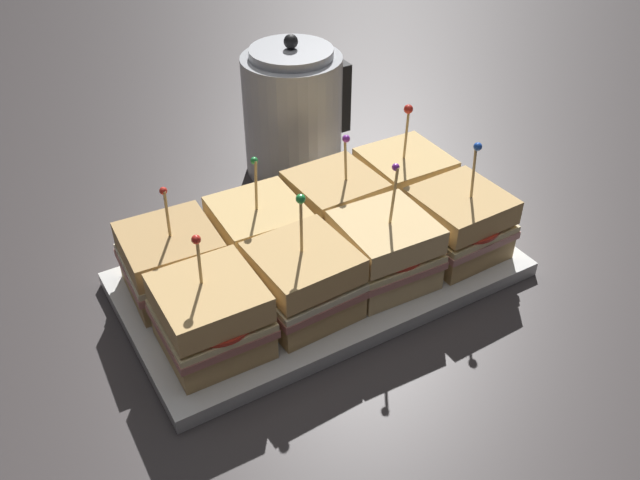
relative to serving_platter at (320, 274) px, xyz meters
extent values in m
plane|color=#383333|center=(0.00, 0.00, -0.01)|extent=(6.00, 6.00, 0.00)
cube|color=silver|center=(0.00, 0.00, 0.00)|extent=(0.47, 0.26, 0.01)
cube|color=silver|center=(0.00, 0.00, 0.01)|extent=(0.47, 0.26, 0.01)
cube|color=tan|center=(-0.16, -0.05, 0.02)|extent=(0.10, 0.10, 0.03)
cube|color=#B26B60|center=(-0.16, -0.05, 0.04)|extent=(0.11, 0.11, 0.01)
cube|color=beige|center=(-0.16, -0.05, 0.05)|extent=(0.10, 0.10, 0.01)
cylinder|color=red|center=(-0.16, -0.07, 0.06)|extent=(0.07, 0.07, 0.00)
cube|color=tan|center=(-0.16, -0.05, 0.08)|extent=(0.10, 0.10, 0.03)
cylinder|color=tan|center=(-0.16, -0.05, 0.11)|extent=(0.00, 0.01, 0.07)
sphere|color=red|center=(-0.16, -0.05, 0.14)|extent=(0.01, 0.01, 0.01)
cube|color=tan|center=(-0.05, -0.05, 0.02)|extent=(0.10, 0.10, 0.03)
cube|color=#B26B60|center=(-0.05, -0.05, 0.04)|extent=(0.11, 0.11, 0.01)
cube|color=beige|center=(-0.05, -0.05, 0.05)|extent=(0.11, 0.11, 0.01)
cylinder|color=red|center=(-0.05, -0.07, 0.06)|extent=(0.06, 0.06, 0.00)
cube|color=tan|center=(-0.05, -0.05, 0.08)|extent=(0.10, 0.10, 0.03)
cylinder|color=tan|center=(-0.05, -0.05, 0.12)|extent=(0.00, 0.00, 0.08)
sphere|color=green|center=(-0.05, -0.05, 0.16)|extent=(0.01, 0.01, 0.01)
cube|color=#DBB77A|center=(0.05, -0.05, 0.02)|extent=(0.10, 0.10, 0.03)
cube|color=tan|center=(0.05, -0.05, 0.04)|extent=(0.11, 0.11, 0.01)
cube|color=beige|center=(0.05, -0.05, 0.05)|extent=(0.11, 0.11, 0.01)
cylinder|color=red|center=(0.05, -0.07, 0.06)|extent=(0.07, 0.07, 0.00)
cube|color=#E8C281|center=(0.05, -0.05, 0.08)|extent=(0.10, 0.10, 0.03)
cylinder|color=tan|center=(0.06, -0.06, 0.12)|extent=(0.00, 0.01, 0.08)
sphere|color=purple|center=(0.06, -0.06, 0.16)|extent=(0.01, 0.01, 0.01)
cube|color=tan|center=(0.16, -0.05, 0.02)|extent=(0.10, 0.10, 0.03)
cube|color=tan|center=(0.16, -0.05, 0.04)|extent=(0.11, 0.11, 0.01)
cube|color=beige|center=(0.16, -0.05, 0.05)|extent=(0.11, 0.11, 0.01)
cylinder|color=red|center=(0.16, -0.07, 0.06)|extent=(0.07, 0.07, 0.00)
cube|color=tan|center=(0.16, -0.05, 0.08)|extent=(0.10, 0.10, 0.03)
cylinder|color=tan|center=(0.17, -0.06, 0.12)|extent=(0.00, 0.01, 0.08)
sphere|color=blue|center=(0.17, -0.06, 0.16)|extent=(0.01, 0.01, 0.01)
cube|color=tan|center=(-0.16, 0.06, 0.02)|extent=(0.11, 0.11, 0.03)
cube|color=tan|center=(-0.16, 0.06, 0.04)|extent=(0.11, 0.11, 0.01)
cube|color=beige|center=(-0.16, 0.06, 0.05)|extent=(0.11, 0.11, 0.01)
cube|color=tan|center=(-0.16, 0.06, 0.07)|extent=(0.11, 0.11, 0.03)
cylinder|color=tan|center=(-0.16, 0.05, 0.11)|extent=(0.00, 0.01, 0.07)
sphere|color=red|center=(-0.16, 0.05, 0.15)|extent=(0.01, 0.01, 0.01)
cube|color=tan|center=(-0.05, 0.05, 0.02)|extent=(0.10, 0.10, 0.03)
cube|color=tan|center=(-0.05, 0.05, 0.04)|extent=(0.11, 0.11, 0.01)
cube|color=beige|center=(-0.05, 0.05, 0.05)|extent=(0.11, 0.11, 0.01)
cube|color=#E0B771|center=(-0.05, 0.05, 0.07)|extent=(0.10, 0.10, 0.03)
cylinder|color=tan|center=(-0.06, 0.05, 0.11)|extent=(0.00, 0.01, 0.08)
sphere|color=green|center=(-0.06, 0.05, 0.15)|extent=(0.01, 0.01, 0.01)
cube|color=tan|center=(0.05, 0.06, 0.02)|extent=(0.10, 0.10, 0.03)
cube|color=tan|center=(0.05, 0.06, 0.04)|extent=(0.11, 0.11, 0.01)
cube|color=beige|center=(0.05, 0.06, 0.05)|extent=(0.11, 0.11, 0.01)
cylinder|color=red|center=(0.05, 0.04, 0.06)|extent=(0.07, 0.07, 0.00)
cube|color=tan|center=(0.05, 0.06, 0.08)|extent=(0.10, 0.10, 0.03)
cylinder|color=tan|center=(0.06, 0.05, 0.11)|extent=(0.00, 0.01, 0.07)
sphere|color=purple|center=(0.06, 0.05, 0.15)|extent=(0.01, 0.01, 0.01)
cube|color=tan|center=(0.16, 0.06, 0.02)|extent=(0.10, 0.10, 0.03)
cube|color=tan|center=(0.16, 0.06, 0.04)|extent=(0.11, 0.11, 0.01)
cube|color=beige|center=(0.16, 0.06, 0.05)|extent=(0.11, 0.11, 0.01)
cylinder|color=red|center=(0.16, 0.04, 0.06)|extent=(0.08, 0.08, 0.00)
cube|color=#E0B771|center=(0.16, 0.06, 0.08)|extent=(0.10, 0.10, 0.03)
cylinder|color=tan|center=(0.16, 0.05, 0.12)|extent=(0.00, 0.01, 0.08)
sphere|color=red|center=(0.16, 0.05, 0.16)|extent=(0.01, 0.01, 0.01)
cylinder|color=#B7BABF|center=(0.10, 0.25, 0.08)|extent=(0.14, 0.14, 0.18)
cylinder|color=#B7BABF|center=(0.10, 0.25, 0.17)|extent=(0.12, 0.12, 0.01)
sphere|color=black|center=(0.10, 0.25, 0.19)|extent=(0.02, 0.02, 0.02)
cube|color=black|center=(0.19, 0.25, 0.09)|extent=(0.02, 0.02, 0.11)
camera|label=1|loc=(-0.32, -0.54, 0.52)|focal=38.00mm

